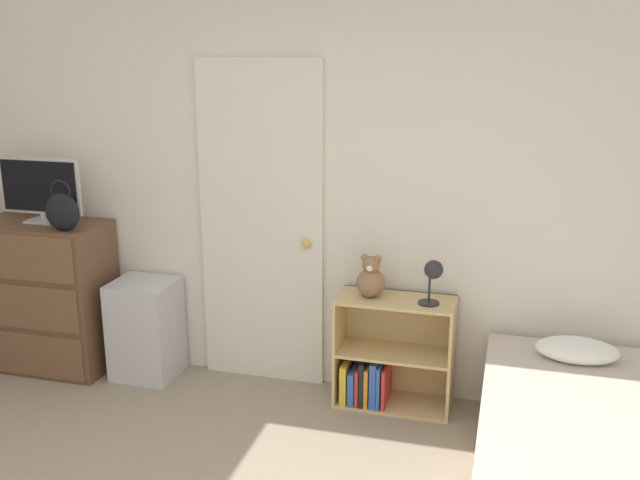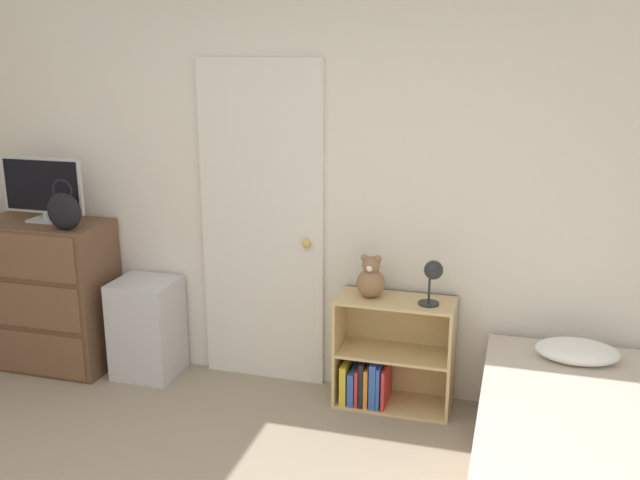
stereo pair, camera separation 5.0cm
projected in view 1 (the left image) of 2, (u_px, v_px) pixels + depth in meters
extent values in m
cube|color=silver|center=(316.00, 189.00, 4.38)|extent=(10.00, 0.06, 2.55)
cube|color=silver|center=(261.00, 226.00, 4.49)|extent=(0.81, 0.04, 2.07)
sphere|color=gold|center=(306.00, 244.00, 4.39)|extent=(0.06, 0.06, 0.06)
cube|color=brown|center=(47.00, 295.00, 4.80)|extent=(0.86, 0.45, 1.01)
cube|color=brown|center=(30.00, 355.00, 4.67)|extent=(0.79, 0.01, 0.30)
cube|color=brown|center=(24.00, 307.00, 4.58)|extent=(0.79, 0.01, 0.30)
cube|color=brown|center=(18.00, 257.00, 4.49)|extent=(0.79, 0.01, 0.30)
cube|color=#B7B7BC|center=(44.00, 221.00, 4.68)|extent=(0.20, 0.16, 0.02)
cylinder|color=#B7B7BC|center=(43.00, 217.00, 4.67)|extent=(0.04, 0.04, 0.04)
cube|color=#B7B7BC|center=(40.00, 186.00, 4.62)|extent=(0.58, 0.03, 0.37)
cube|color=black|center=(39.00, 186.00, 4.61)|extent=(0.55, 0.01, 0.33)
ellipsoid|color=black|center=(62.00, 212.00, 4.42)|extent=(0.24, 0.10, 0.24)
torus|color=black|center=(60.00, 191.00, 4.39)|extent=(0.14, 0.01, 0.14)
cube|color=silver|center=(146.00, 329.00, 4.70)|extent=(0.40, 0.37, 0.65)
cube|color=tan|center=(340.00, 346.00, 4.38)|extent=(0.02, 0.32, 0.69)
cube|color=tan|center=(452.00, 359.00, 4.21)|extent=(0.02, 0.32, 0.69)
cube|color=tan|center=(393.00, 402.00, 4.39)|extent=(0.66, 0.32, 0.02)
cube|color=tan|center=(394.00, 352.00, 4.30)|extent=(0.66, 0.32, 0.02)
cube|color=tan|center=(396.00, 300.00, 4.21)|extent=(0.66, 0.32, 0.02)
cube|color=tan|center=(399.00, 342.00, 4.44)|extent=(0.70, 0.01, 0.69)
cube|color=gold|center=(347.00, 380.00, 4.39)|extent=(0.04, 0.23, 0.25)
cube|color=#3359B2|center=(355.00, 383.00, 4.39)|extent=(0.04, 0.24, 0.21)
cube|color=red|center=(360.00, 382.00, 4.38)|extent=(0.02, 0.24, 0.23)
cube|color=black|center=(365.00, 378.00, 4.37)|extent=(0.03, 0.26, 0.28)
cube|color=orange|center=(370.00, 381.00, 4.37)|extent=(0.02, 0.26, 0.25)
cube|color=#3359B2|center=(376.00, 380.00, 4.34)|extent=(0.04, 0.23, 0.29)
cube|color=#3359B2|center=(380.00, 384.00, 4.31)|extent=(0.02, 0.18, 0.27)
cube|color=red|center=(387.00, 383.00, 4.34)|extent=(0.02, 0.26, 0.25)
sphere|color=#8C6647|center=(371.00, 283.00, 4.22)|extent=(0.17, 0.17, 0.17)
sphere|color=#8C6647|center=(371.00, 265.00, 4.19)|extent=(0.11, 0.11, 0.11)
sphere|color=silver|center=(369.00, 268.00, 4.15)|extent=(0.04, 0.04, 0.04)
sphere|color=#8C6647|center=(365.00, 258.00, 4.19)|extent=(0.04, 0.04, 0.04)
sphere|color=#8C6647|center=(378.00, 259.00, 4.17)|extent=(0.04, 0.04, 0.04)
cylinder|color=#262628|center=(429.00, 303.00, 4.12)|extent=(0.12, 0.12, 0.01)
cylinder|color=#262628|center=(429.00, 288.00, 4.10)|extent=(0.01, 0.01, 0.17)
sphere|color=#262628|center=(434.00, 270.00, 4.05)|extent=(0.11, 0.11, 0.11)
cube|color=beige|center=(583.00, 454.00, 3.31)|extent=(0.95, 1.85, 0.36)
ellipsoid|color=white|center=(577.00, 350.00, 3.89)|extent=(0.44, 0.28, 0.12)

